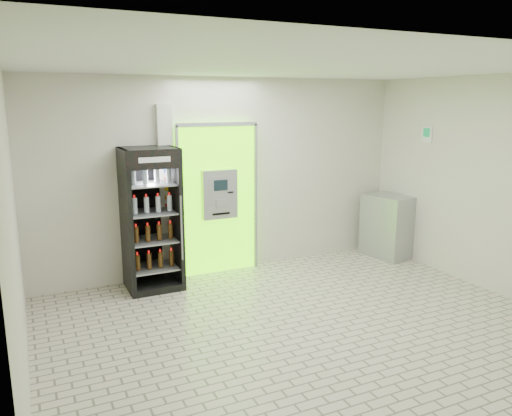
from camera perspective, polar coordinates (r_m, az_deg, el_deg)
ground at (r=6.08m, az=5.95°, el=-13.67°), size 6.00×6.00×0.00m
room_shell at (r=5.54m, az=6.37°, el=3.77°), size 6.00×6.00×6.00m
atm_assembly at (r=7.71m, az=-4.45°, el=1.11°), size 1.30×0.24×2.33m
pillar at (r=7.48m, az=-10.15°, el=1.63°), size 0.22×0.11×2.60m
beverage_cooler at (r=7.20m, az=-11.89°, el=-1.55°), size 0.76×0.72×2.02m
steel_cabinet at (r=8.88m, az=14.79°, el=-1.99°), size 0.67×0.88×1.07m
exit_sign at (r=8.45m, az=18.95°, el=7.97°), size 0.02×0.22×0.26m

